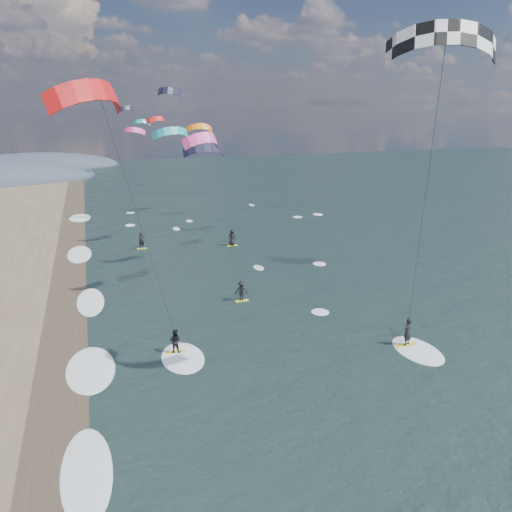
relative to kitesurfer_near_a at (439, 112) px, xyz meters
name	(u,v)px	position (x,y,z in m)	size (l,w,h in m)	color
wet_sand_strip	(57,424)	(-17.96, 3.37, -14.72)	(3.00, 240.00, 0.00)	#382D23
kitesurfer_near_a	(439,112)	(0.00, 0.00, 0.00)	(8.08, 9.30, 18.82)	yellow
kitesurfer_near_b	(133,201)	(-13.46, 4.62, -4.11)	(6.93, 8.93, 16.51)	yellow
far_kitesurfers	(216,258)	(-4.47, 24.93, -13.85)	(10.71, 18.38, 1.83)	yellow
bg_kite_field	(164,123)	(-5.29, 49.06, -2.15)	(11.66, 70.76, 6.65)	red
shoreline_surf	(83,372)	(-16.76, 8.12, -14.73)	(2.40, 79.40, 0.11)	white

